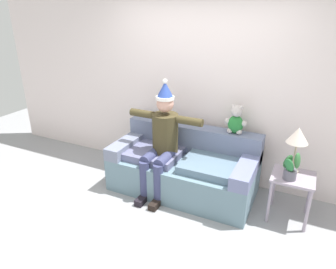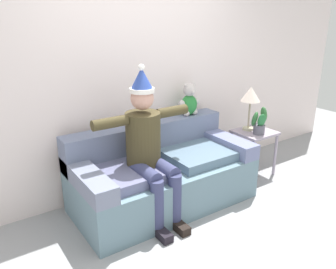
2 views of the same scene
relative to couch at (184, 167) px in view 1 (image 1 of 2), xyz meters
The scene contains 8 objects.
ground_plane 1.06m from the couch, 90.00° to the right, with size 10.00×10.00×0.00m, color #949498.
back_wall 1.15m from the couch, 90.00° to the left, with size 7.00×0.10×2.70m, color silver.
couch is the anchor object (origin of this frame).
person_seated 0.54m from the couch, 147.31° to the right, with size 1.02×0.77×1.53m.
teddy_bear 0.93m from the couch, 26.35° to the left, with size 0.29×0.17×0.38m.
side_table 1.37m from the couch, ahead, with size 0.47×0.44×0.57m.
table_lamp 1.50m from the couch, ahead, with size 0.24×0.24×0.55m.
potted_plant 1.39m from the couch, ahead, with size 0.22×0.22×0.34m.
Camera 1 is at (1.39, -2.38, 2.34)m, focal length 32.63 mm.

